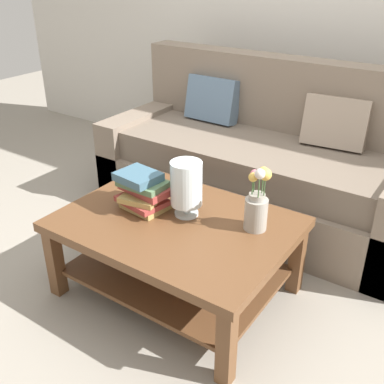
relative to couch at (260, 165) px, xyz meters
The scene contains 7 objects.
ground_plane 0.90m from the couch, 91.99° to the right, with size 10.00×10.00×0.00m, color gray.
back_wall 1.29m from the couch, 91.97° to the left, with size 6.40×0.12×2.70m, color beige.
couch is the anchor object (origin of this frame).
coffee_table 1.07m from the couch, 87.47° to the right, with size 1.18×0.86×0.46m.
book_stack_main 1.09m from the couch, 99.35° to the right, with size 0.30×0.25×0.21m.
glass_hurricane_vase 1.03m from the couch, 86.65° to the right, with size 0.17×0.17×0.30m.
flower_pitcher 1.03m from the couch, 65.18° to the right, with size 0.12×0.12×0.34m.
Camera 1 is at (1.28, -1.88, 1.67)m, focal length 42.80 mm.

